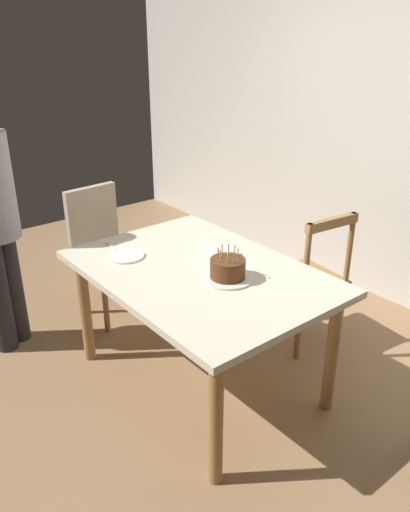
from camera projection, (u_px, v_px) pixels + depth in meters
name	position (u px, v px, depth m)	size (l,w,h in m)	color
ground	(200.00, 380.00, 3.15)	(6.40, 6.40, 0.00)	#93704C
back_wall	(400.00, 132.00, 3.67)	(6.40, 0.10, 2.60)	beige
dining_table	(199.00, 284.00, 2.87)	(1.48, 1.03, 0.76)	beige
birthday_cake	(228.00, 270.00, 2.71)	(0.28, 0.28, 0.18)	silver
plate_near_celebrant	(125.00, 256.00, 2.99)	(0.22, 0.22, 0.01)	white
plate_far_side	(222.00, 254.00, 3.02)	(0.22, 0.22, 0.01)	white
fork_near_celebrant	(114.00, 247.00, 3.11)	(0.18, 0.02, 0.01)	silver
fork_far_side	(205.00, 246.00, 3.13)	(0.18, 0.02, 0.01)	silver
chair_spindle_back	(307.00, 281.00, 3.37)	(0.49, 0.49, 0.95)	#9E7042
chair_upholstered	(102.00, 245.00, 3.72)	(0.47, 0.47, 0.95)	tan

